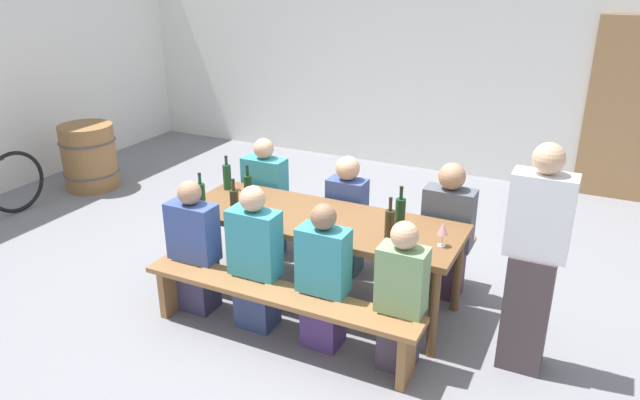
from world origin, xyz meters
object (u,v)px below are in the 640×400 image
at_px(seated_guest_near_2, 323,281).
at_px(seated_guest_far_2, 447,234).
at_px(wine_bottle_3, 227,176).
at_px(wine_bottle_4, 400,212).
at_px(seated_guest_near_1, 255,262).
at_px(wine_glass_0, 253,210).
at_px(wine_bottle_0, 201,195).
at_px(wooden_door, 628,112).
at_px(wine_glass_1, 443,229).
at_px(wine_barrel, 89,156).
at_px(seated_guest_far_0, 266,201).
at_px(bench_near, 278,301).
at_px(wine_bottle_2, 234,203).
at_px(seated_guest_near_3, 401,300).
at_px(standing_host, 533,265).
at_px(wine_bottle_5, 248,186).
at_px(bench_far, 354,229).
at_px(seated_guest_far_1, 347,217).
at_px(tasting_table, 320,226).
at_px(wine_bottle_1, 390,224).
at_px(seated_guest_near_0, 194,251).

relative_size(seated_guest_near_2, seated_guest_far_2, 0.96).
distance_m(wine_bottle_3, wine_bottle_4, 1.65).
bearing_deg(seated_guest_near_1, wine_glass_0, 33.36).
distance_m(wine_bottle_0, seated_guest_near_1, 0.82).
distance_m(wooden_door, wine_glass_1, 3.86).
distance_m(wooden_door, wine_barrel, 6.39).
distance_m(wine_bottle_3, seated_guest_far_0, 0.51).
relative_size(bench_near, seated_guest_near_1, 1.88).
relative_size(wine_bottle_2, wine_bottle_3, 1.05).
xyz_separation_m(bench_near, seated_guest_near_3, (0.88, 0.15, 0.17)).
height_order(bench_near, seated_guest_far_2, seated_guest_far_2).
bearing_deg(seated_guest_near_3, standing_host, -63.14).
xyz_separation_m(wine_glass_1, seated_guest_near_2, (-0.71, -0.48, -0.35)).
bearing_deg(seated_guest_near_3, wine_bottle_4, 20.81).
bearing_deg(seated_guest_far_0, wine_glass_0, 25.71).
bearing_deg(wine_bottle_5, bench_far, 39.80).
distance_m(wooden_door, bench_far, 3.68).
height_order(wine_bottle_3, seated_guest_near_2, seated_guest_near_2).
xyz_separation_m(wooden_door, seated_guest_far_1, (-2.13, -3.07, -0.52)).
bearing_deg(seated_guest_far_0, wine_bottle_4, 73.45).
distance_m(seated_guest_far_0, seated_guest_far_1, 0.84).
distance_m(bench_far, seated_guest_near_3, 1.54).
height_order(wine_bottle_5, wine_barrel, wine_bottle_5).
bearing_deg(wine_glass_0, standing_host, 4.11).
height_order(wooden_door, bench_far, wooden_door).
bearing_deg(wooden_door, seated_guest_near_1, -119.84).
bearing_deg(wine_bottle_2, wine_barrel, 155.22).
bearing_deg(bench_far, seated_guest_far_2, -9.48).
distance_m(bench_near, wine_glass_1, 1.30).
xyz_separation_m(tasting_table, seated_guest_near_1, (-0.27, -0.55, -0.13)).
relative_size(wine_bottle_0, seated_guest_near_2, 0.27).
relative_size(seated_guest_near_1, seated_guest_far_0, 1.00).
xyz_separation_m(wine_bottle_1, seated_guest_near_0, (-1.48, -0.41, -0.36)).
distance_m(wine_bottle_4, seated_guest_far_1, 0.84).
distance_m(bench_far, wine_bottle_1, 1.17).
bearing_deg(seated_guest_far_1, wine_bottle_1, 42.69).
xyz_separation_m(seated_guest_near_1, seated_guest_near_2, (0.57, 0.00, -0.02)).
distance_m(wine_bottle_5, wine_glass_1, 1.75).
bearing_deg(wooden_door, bench_far, -125.97).
bearing_deg(bench_far, tasting_table, -90.00).
xyz_separation_m(wine_bottle_5, seated_guest_near_2, (1.03, -0.64, -0.33)).
relative_size(wine_bottle_3, wine_glass_0, 2.19).
bearing_deg(wine_bottle_5, wooden_door, 51.08).
distance_m(wine_bottle_0, seated_guest_far_0, 0.88).
bearing_deg(seated_guest_near_3, wine_bottle_3, 68.30).
bearing_deg(wine_bottle_2, wine_glass_1, 7.94).
xyz_separation_m(wine_bottle_3, seated_guest_near_2, (1.32, -0.76, -0.34)).
distance_m(wine_glass_1, seated_guest_near_0, 1.95).
distance_m(wine_glass_0, seated_guest_far_0, 1.00).
height_order(wine_bottle_1, seated_guest_near_3, seated_guest_near_3).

